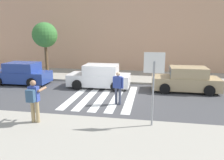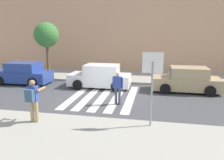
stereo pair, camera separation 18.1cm
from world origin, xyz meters
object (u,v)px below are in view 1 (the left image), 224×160
(parked_car_tan, at_px, (186,80))
(parked_car_white, at_px, (100,77))
(photographer_with_backpack, at_px, (34,98))
(parked_car_blue, at_px, (22,74))
(stop_sign, at_px, (154,73))
(street_tree_west, at_px, (45,35))
(pedestrian_crossing, at_px, (118,86))

(parked_car_tan, bearing_deg, parked_car_white, 180.00)
(photographer_with_backpack, distance_m, parked_car_blue, 8.00)
(stop_sign, xyz_separation_m, street_tree_west, (-8.65, 8.66, 1.20))
(parked_car_blue, bearing_deg, photographer_with_backpack, -54.26)
(stop_sign, height_order, photographer_with_backpack, stop_sign)
(parked_car_blue, bearing_deg, parked_car_white, 0.00)
(parked_car_blue, xyz_separation_m, parked_car_tan, (11.34, 0.00, 0.00))
(stop_sign, distance_m, parked_car_blue, 11.09)
(street_tree_west, bearing_deg, parked_car_tan, -14.29)
(parked_car_blue, height_order, parked_car_white, same)
(stop_sign, relative_size, parked_car_blue, 0.69)
(pedestrian_crossing, relative_size, parked_car_blue, 0.42)
(pedestrian_crossing, relative_size, street_tree_west, 0.40)
(pedestrian_crossing, bearing_deg, stop_sign, -56.64)
(photographer_with_backpack, height_order, parked_car_white, photographer_with_backpack)
(parked_car_white, relative_size, parked_car_tan, 1.00)
(parked_car_white, xyz_separation_m, parked_car_tan, (5.56, -0.00, 0.00))
(stop_sign, distance_m, street_tree_west, 12.30)
(parked_car_blue, bearing_deg, pedestrian_crossing, -23.71)
(stop_sign, height_order, street_tree_west, street_tree_west)
(parked_car_blue, xyz_separation_m, street_tree_west, (0.61, 2.73, 2.68))
(pedestrian_crossing, relative_size, parked_car_tan, 0.42)
(photographer_with_backpack, relative_size, street_tree_west, 0.40)
(parked_car_blue, height_order, parked_car_tan, same)
(stop_sign, xyz_separation_m, photographer_with_backpack, (-4.59, -0.55, -1.04))
(parked_car_white, height_order, parked_car_tan, same)
(parked_car_blue, xyz_separation_m, parked_car_white, (5.77, 0.00, 0.00))
(pedestrian_crossing, height_order, parked_car_blue, pedestrian_crossing)
(parked_car_white, bearing_deg, parked_car_blue, -180.00)
(stop_sign, distance_m, photographer_with_backpack, 4.74)
(photographer_with_backpack, distance_m, parked_car_white, 6.59)
(parked_car_blue, bearing_deg, stop_sign, -32.66)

